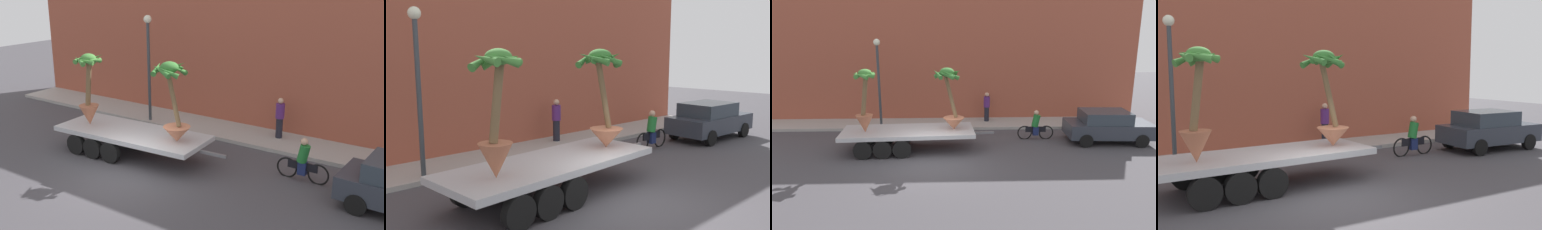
{
  "view_description": "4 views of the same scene",
  "coord_description": "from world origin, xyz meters",
  "views": [
    {
      "loc": [
        9.81,
        -10.52,
        6.67
      ],
      "look_at": [
        1.34,
        2.16,
        1.95
      ],
      "focal_mm": 42.53,
      "sensor_mm": 36.0,
      "label": 1
    },
    {
      "loc": [
        -7.82,
        -6.15,
        3.75
      ],
      "look_at": [
        0.5,
        2.58,
        1.89
      ],
      "focal_mm": 38.5,
      "sensor_mm": 36.0,
      "label": 2
    },
    {
      "loc": [
        0.82,
        -14.08,
        5.61
      ],
      "look_at": [
        1.4,
        2.08,
        1.59
      ],
      "focal_mm": 33.43,
      "sensor_mm": 36.0,
      "label": 3
    },
    {
      "loc": [
        -4.82,
        -9.26,
        3.3
      ],
      "look_at": [
        1.53,
        1.87,
        1.87
      ],
      "focal_mm": 39.31,
      "sensor_mm": 36.0,
      "label": 4
    }
  ],
  "objects": [
    {
      "name": "street_lamp",
      "position": [
        -3.11,
        5.3,
        3.23
      ],
      "size": [
        0.36,
        0.36,
        4.83
      ],
      "color": "#383D42",
      "rests_on": "sidewalk"
    },
    {
      "name": "potted_palm_middle",
      "position": [
        -3.02,
        1.47,
        2.28
      ],
      "size": [
        1.08,
        1.22,
        2.85
      ],
      "color": "#B26647",
      "rests_on": "flatbed_trailer"
    },
    {
      "name": "ground_plane",
      "position": [
        0.0,
        0.0,
        0.0
      ],
      "size": [
        60.0,
        60.0,
        0.0
      ],
      "primitive_type": "plane",
      "color": "#423F44"
    },
    {
      "name": "parked_car",
      "position": [
        8.52,
        2.7,
        0.83
      ],
      "size": [
        4.15,
        2.1,
        1.58
      ],
      "color": "#2D333D",
      "rests_on": "ground"
    },
    {
      "name": "building_facade",
      "position": [
        0.0,
        7.8,
        3.93
      ],
      "size": [
        24.0,
        1.2,
        7.87
      ],
      "primitive_type": "cube",
      "color": "#9E4C38",
      "rests_on": "ground"
    },
    {
      "name": "pedestrian_near_gate",
      "position": [
        2.89,
        6.38,
        1.04
      ],
      "size": [
        0.36,
        0.36,
        1.71
      ],
      "color": "black",
      "rests_on": "sidewalk"
    },
    {
      "name": "sidewalk",
      "position": [
        0.0,
        6.1,
        0.07
      ],
      "size": [
        24.0,
        2.2,
        0.15
      ],
      "primitive_type": "cube",
      "color": "#A39E99",
      "rests_on": "ground"
    },
    {
      "name": "cyclist",
      "position": [
        5.09,
        3.25,
        0.67
      ],
      "size": [
        1.84,
        0.34,
        1.54
      ],
      "color": "black",
      "rests_on": "ground"
    },
    {
      "name": "flatbed_trailer",
      "position": [
        -1.45,
        1.79,
        0.76
      ],
      "size": [
        7.07,
        2.56,
        0.98
      ],
      "color": "#B7BABF",
      "rests_on": "ground"
    },
    {
      "name": "potted_palm_rear",
      "position": [
        0.79,
        1.83,
        2.28
      ],
      "size": [
        1.46,
        1.32,
        2.85
      ],
      "color": "#C17251",
      "rests_on": "flatbed_trailer"
    }
  ]
}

